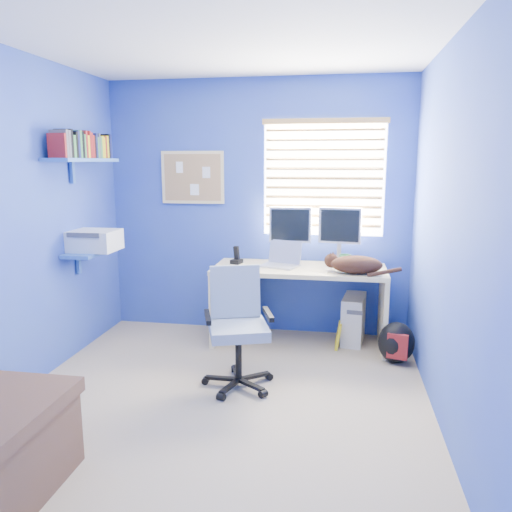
% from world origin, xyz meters
% --- Properties ---
extents(floor, '(3.00, 3.20, 0.00)m').
position_xyz_m(floor, '(0.00, 0.00, 0.00)').
color(floor, tan).
rests_on(floor, ground).
extents(ceiling, '(3.00, 3.20, 0.00)m').
position_xyz_m(ceiling, '(0.00, 0.00, 2.50)').
color(ceiling, white).
rests_on(ceiling, wall_back).
extents(wall_back, '(3.00, 0.01, 2.50)m').
position_xyz_m(wall_back, '(0.00, 1.60, 1.25)').
color(wall_back, '#3A5AB0').
rests_on(wall_back, ground).
extents(wall_front, '(3.00, 0.01, 2.50)m').
position_xyz_m(wall_front, '(0.00, -1.60, 1.25)').
color(wall_front, '#3A5AB0').
rests_on(wall_front, ground).
extents(wall_left, '(0.01, 3.20, 2.50)m').
position_xyz_m(wall_left, '(-1.50, 0.00, 1.25)').
color(wall_left, '#3A5AB0').
rests_on(wall_left, ground).
extents(wall_right, '(0.01, 3.20, 2.50)m').
position_xyz_m(wall_right, '(1.50, 0.00, 1.25)').
color(wall_right, '#3A5AB0').
rests_on(wall_right, ground).
extents(desk, '(1.59, 0.65, 0.74)m').
position_xyz_m(desk, '(0.46, 1.26, 0.37)').
color(desk, '#D6C285').
rests_on(desk, floor).
extents(laptop, '(0.40, 0.35, 0.22)m').
position_xyz_m(laptop, '(0.27, 1.25, 0.85)').
color(laptop, silver).
rests_on(laptop, desk).
extents(monitor_left, '(0.40, 0.12, 0.54)m').
position_xyz_m(monitor_left, '(0.35, 1.46, 1.01)').
color(monitor_left, silver).
rests_on(monitor_left, desk).
extents(monitor_right, '(0.41, 0.17, 0.54)m').
position_xyz_m(monitor_right, '(0.82, 1.49, 1.01)').
color(monitor_right, silver).
rests_on(monitor_right, desk).
extents(phone, '(0.12, 0.13, 0.17)m').
position_xyz_m(phone, '(-0.15, 1.32, 0.82)').
color(phone, black).
rests_on(phone, desk).
extents(mug, '(0.10, 0.09, 0.10)m').
position_xyz_m(mug, '(0.88, 1.44, 0.79)').
color(mug, '#36823E').
rests_on(mug, desk).
extents(cd_spindle, '(0.13, 0.13, 0.07)m').
position_xyz_m(cd_spindle, '(1.00, 1.49, 0.78)').
color(cd_spindle, silver).
rests_on(cd_spindle, desk).
extents(cat, '(0.50, 0.38, 0.16)m').
position_xyz_m(cat, '(0.97, 1.07, 0.82)').
color(cat, black).
rests_on(cat, desk).
extents(tower_pc, '(0.25, 0.46, 0.45)m').
position_xyz_m(tower_pc, '(0.97, 1.38, 0.23)').
color(tower_pc, beige).
rests_on(tower_pc, floor).
extents(drawer_boxes, '(0.35, 0.28, 0.54)m').
position_xyz_m(drawer_boxes, '(-0.13, 1.35, 0.27)').
color(drawer_boxes, tan).
rests_on(drawer_boxes, floor).
extents(yellow_book, '(0.03, 0.17, 0.24)m').
position_xyz_m(yellow_book, '(0.83, 1.18, 0.12)').
color(yellow_book, yellow).
rests_on(yellow_book, floor).
extents(backpack, '(0.36, 0.31, 0.36)m').
position_xyz_m(backpack, '(1.33, 0.92, 0.18)').
color(backpack, black).
rests_on(backpack, floor).
extents(office_chair, '(0.67, 0.67, 0.91)m').
position_xyz_m(office_chair, '(0.07, 0.28, 0.34)').
color(office_chair, black).
rests_on(office_chair, floor).
extents(window_blinds, '(1.15, 0.05, 1.10)m').
position_xyz_m(window_blinds, '(0.65, 1.57, 1.55)').
color(window_blinds, white).
rests_on(window_blinds, ground).
extents(corkboard, '(0.64, 0.02, 0.52)m').
position_xyz_m(corkboard, '(-0.65, 1.58, 1.55)').
color(corkboard, '#D6C285').
rests_on(corkboard, ground).
extents(wall_shelves, '(0.42, 0.90, 1.05)m').
position_xyz_m(wall_shelves, '(-1.35, 0.75, 1.43)').
color(wall_shelves, '#3765B5').
rests_on(wall_shelves, ground).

